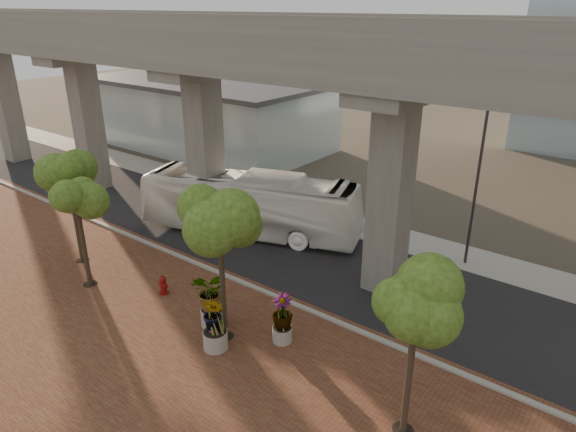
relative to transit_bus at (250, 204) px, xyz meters
The scene contains 18 objects.
ground 4.79m from the transit_bus, 40.29° to the right, with size 160.00×160.00×0.00m, color #3C372B.
brick_plaza 11.52m from the transit_bus, 72.73° to the right, with size 70.00×13.00×0.06m, color brown.
asphalt_road 3.93m from the transit_bus, 14.34° to the right, with size 90.00×8.00×0.04m, color black.
curb_strip 6.18m from the transit_bus, 55.22° to the right, with size 70.00×0.25×0.16m, color #9D9B92.
far_sidewalk 6.01m from the transit_bus, 53.92° to the left, with size 90.00×3.00×0.06m, color #9D9B92.
transit_viaduct 6.47m from the transit_bus, 14.34° to the right, with size 72.00×5.60×12.40m.
station_pavilion 21.23m from the transit_bus, 141.68° to the left, with size 23.00×13.00×6.30m.
transit_bus is the anchor object (origin of this frame).
fire_hydrant 8.10m from the transit_bus, 79.57° to the right, with size 0.49×0.44×0.97m.
planter_front 9.72m from the transit_bus, 57.97° to the right, with size 2.28×2.28×2.51m.
planter_right 10.99m from the transit_bus, 41.72° to the right, with size 2.01×2.01×2.15m.
planter_left 11.29m from the transit_bus, 55.58° to the right, with size 2.19×2.19×2.41m.
street_tree_far_west 10.08m from the transit_bus, 119.47° to the right, with size 3.48×3.48×6.63m.
street_tree_near_west 10.12m from the transit_bus, 102.58° to the right, with size 2.96×2.96×5.88m.
street_tree_near_east 10.98m from the transit_bus, 54.22° to the right, with size 3.50×3.50×6.58m.
street_tree_far_east 16.88m from the transit_bus, 31.26° to the right, with size 3.04×3.04×5.90m.
streetlamp_west 7.54m from the transit_bus, 158.34° to the left, with size 0.43×1.25×8.63m.
streetlamp_east 12.76m from the transit_bus, 18.51° to the left, with size 0.44×1.29×8.91m.
Camera 1 is at (15.66, -18.11, 12.88)m, focal length 32.00 mm.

